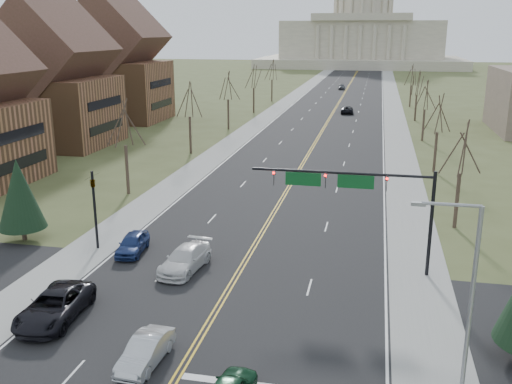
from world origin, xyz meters
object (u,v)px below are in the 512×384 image
at_px(car_far_sb, 342,87).
at_px(car_sb_outer_lead, 55,306).
at_px(signal_left, 94,201).
at_px(car_far_nb, 347,110).
at_px(car_sb_inner_lead, 146,351).
at_px(car_sb_inner_second, 185,259).
at_px(street_light, 466,291).
at_px(car_sb_outer_second, 133,244).
at_px(signal_mast, 355,189).

bearing_deg(car_far_sb, car_sb_outer_lead, -96.65).
height_order(signal_left, car_far_nb, signal_left).
xyz_separation_m(car_sb_inner_lead, car_sb_inner_second, (-1.84, 11.36, 0.09)).
bearing_deg(car_far_nb, car_far_sb, -88.22).
bearing_deg(car_sb_outer_lead, street_light, -11.41).
relative_size(signal_left, car_far_sb, 1.35).
relative_size(car_sb_outer_lead, car_sb_inner_second, 1.11).
bearing_deg(car_far_sb, street_light, -87.81).
bearing_deg(car_sb_inner_lead, car_sb_outer_second, 119.25).
bearing_deg(signal_mast, car_sb_outer_lead, -146.34).
xyz_separation_m(signal_mast, car_sb_outer_lead, (-16.09, -10.72, -4.92)).
distance_m(car_sb_outer_lead, car_sb_outer_second, 10.37).
distance_m(signal_left, car_sb_inner_second, 8.71).
relative_size(car_sb_inner_lead, car_sb_inner_second, 0.78).
distance_m(signal_left, car_sb_outer_lead, 11.46).
distance_m(signal_mast, signal_left, 19.06).
relative_size(car_sb_outer_second, car_far_sb, 0.97).
bearing_deg(car_sb_inner_lead, car_sb_outer_lead, 158.16).
bearing_deg(car_sb_inner_lead, street_light, 4.61).
distance_m(signal_mast, car_sb_outer_second, 16.71).
distance_m(car_sb_inner_lead, car_sb_outer_lead, 7.49).
xyz_separation_m(car_sb_inner_lead, car_sb_outer_lead, (-6.79, 3.16, 0.14)).
relative_size(car_sb_inner_second, car_far_sb, 1.22).
relative_size(signal_mast, car_sb_inner_lead, 2.88).
bearing_deg(car_sb_inner_lead, signal_mast, 59.28).
distance_m(signal_mast, street_light, 14.51).
relative_size(street_light, car_sb_outer_second, 2.12).
bearing_deg(car_far_nb, car_sb_inner_lead, 83.91).
relative_size(street_light, car_sb_inner_lead, 2.15).
xyz_separation_m(signal_mast, car_far_sb, (-8.81, 125.78, -5.00)).
relative_size(signal_left, street_light, 0.66).
distance_m(signal_left, car_sb_outer_second, 4.24).
distance_m(street_light, car_sb_outer_second, 25.37).
relative_size(car_sb_inner_lead, car_sb_outer_lead, 0.70).
relative_size(signal_mast, car_far_sb, 2.74).
distance_m(car_sb_inner_lead, car_sb_inner_second, 11.51).
xyz_separation_m(car_sb_inner_lead, car_far_sb, (0.49, 139.66, 0.06)).
bearing_deg(signal_left, signal_mast, -0.00).
bearing_deg(signal_left, car_sb_inner_second, -17.88).
relative_size(car_sb_outer_lead, car_far_sb, 1.35).
xyz_separation_m(signal_mast, car_sb_inner_lead, (-9.30, -13.88, -5.06)).
bearing_deg(signal_left, street_light, -29.12).
bearing_deg(signal_mast, signal_left, 180.00).
height_order(signal_mast, street_light, street_light).
xyz_separation_m(car_sb_outer_lead, car_sb_inner_second, (4.95, 8.20, -0.05)).
height_order(signal_left, car_sb_inner_second, signal_left).
height_order(signal_left, car_sb_outer_second, signal_left).
relative_size(signal_left, car_sb_outer_second, 1.40).
distance_m(car_sb_outer_second, car_far_nb, 78.95).
distance_m(car_sb_inner_lead, car_far_nb, 91.78).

